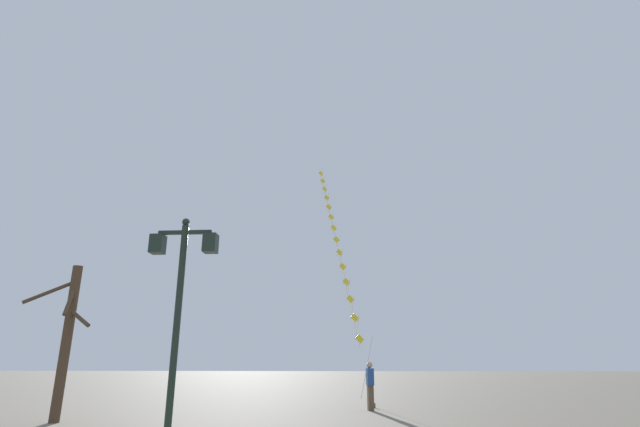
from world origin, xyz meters
The scene contains 5 objects.
ground_plane centered at (0.00, 20.00, 0.00)m, with size 160.00×160.00×0.00m, color #756B5B.
twin_lantern_lamp_post centered at (-2.14, 6.82, 3.23)m, with size 1.43×0.28×4.64m.
kite_train centered at (0.51, 25.08, 8.66)m, with size 3.30×14.91×16.20m.
kite_flyer centered at (1.98, 16.08, 0.90)m, with size 0.30×0.62×1.71m.
bare_tree centered at (-7.44, 11.77, 2.49)m, with size 2.32×1.93×4.66m.
Camera 1 is at (1.40, -2.68, 1.68)m, focal length 26.52 mm.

